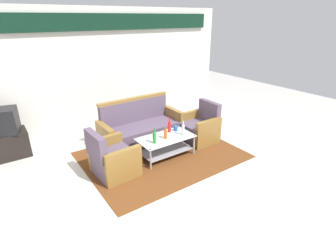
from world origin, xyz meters
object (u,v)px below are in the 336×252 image
object	(u,v)px
armchair_right	(199,128)
tv_stand	(6,145)
bottle_red	(169,127)
bottle_clear	(183,129)
television	(0,121)
armchair_left	(112,159)
bottle_green	(155,137)
bottle_orange	(166,134)
cup	(176,128)
couch	(141,129)
coffee_table	(166,144)

from	to	relation	value
armchair_right	tv_stand	bearing A→B (deg)	67.04
bottle_red	bottle_clear	size ratio (longest dim) A/B	1.03
bottle_clear	armchair_right	bearing A→B (deg)	21.84
armchair_right	tv_stand	distance (m)	3.95
bottle_clear	television	world-z (taller)	television
armchair_left	television	size ratio (longest dim) A/B	1.23
armchair_left	bottle_green	world-z (taller)	armchair_left
armchair_right	television	distance (m)	3.97
bottle_red	bottle_green	xyz separation A→B (m)	(-0.52, -0.25, 0.00)
armchair_left	bottle_clear	xyz separation A→B (m)	(1.48, -0.10, 0.23)
bottle_clear	tv_stand	xyz separation A→B (m)	(-2.94, 1.85, -0.26)
bottle_orange	bottle_red	distance (m)	0.31
armchair_left	armchair_right	bearing A→B (deg)	91.21
armchair_left	tv_stand	bearing A→B (deg)	-143.65
bottle_orange	cup	distance (m)	0.42
armchair_right	cup	size ratio (longest dim) A/B	8.50
couch	bottle_orange	xyz separation A→B (m)	(0.07, -0.84, 0.18)
bottle_red	coffee_table	bearing A→B (deg)	-141.23
armchair_right	tv_stand	xyz separation A→B (m)	(-3.62, 1.58, -0.03)
coffee_table	bottle_red	world-z (taller)	bottle_red
armchair_left	bottle_orange	world-z (taller)	armchair_left
bottle_clear	coffee_table	bearing A→B (deg)	164.33
bottle_red	couch	bearing A→B (deg)	115.73
bottle_red	cup	xyz separation A→B (m)	(0.14, -0.02, -0.06)
bottle_clear	cup	world-z (taller)	bottle_clear
bottle_green	bottle_clear	bearing A→B (deg)	-1.05
coffee_table	cup	bearing A→B (deg)	22.85
bottle_orange	television	distance (m)	3.13
bottle_green	armchair_left	bearing A→B (deg)	174.16
cup	coffee_table	bearing A→B (deg)	-157.15
couch	bottle_red	world-z (taller)	couch
bottle_clear	cup	distance (m)	0.25
couch	television	size ratio (longest dim) A/B	2.61
coffee_table	bottle_red	distance (m)	0.37
armchair_right	cup	distance (m)	0.70
couch	cup	xyz separation A→B (m)	(0.45, -0.66, 0.14)
tv_stand	cup	bearing A→B (deg)	-28.59
bottle_clear	television	size ratio (longest dim) A/B	0.43
bottle_red	cup	distance (m)	0.16
armchair_left	coffee_table	distance (m)	1.12
bottle_green	tv_stand	size ratio (longest dim) A/B	0.38
coffee_table	couch	bearing A→B (deg)	96.92
bottle_clear	television	xyz separation A→B (m)	(-2.94, 1.85, 0.24)
bottle_red	armchair_left	bearing A→B (deg)	-172.67
armchair_right	bottle_green	xyz separation A→B (m)	(-1.34, -0.26, 0.24)
armchair_right	cup	xyz separation A→B (m)	(-0.68, -0.03, 0.17)
armchair_right	bottle_red	size ratio (longest dim) A/B	2.80
bottle_red	armchair_right	bearing A→B (deg)	0.38
couch	armchair_left	distance (m)	1.31
coffee_table	armchair_right	bearing A→B (deg)	9.55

